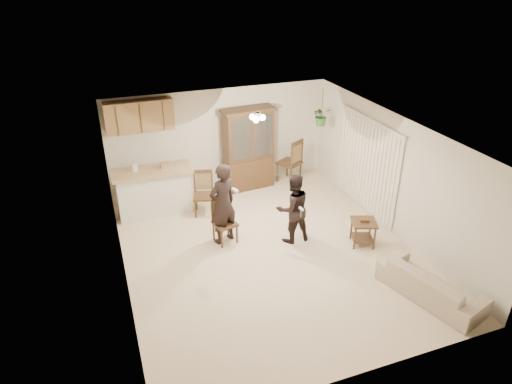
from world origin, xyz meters
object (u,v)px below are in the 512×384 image
object	(u,v)px
chair_hutch_right	(289,169)
adult	(223,202)
side_table	(363,232)
chair_bar	(225,230)
chair_hutch_left	(204,203)
china_hutch	(248,150)
sofa	(432,279)
child	(293,211)

from	to	relation	value
chair_hutch_right	adult	bearing A→B (deg)	11.98
side_table	chair_bar	xyz separation A→B (m)	(-2.59, 1.05, -0.01)
chair_hutch_left	chair_hutch_right	world-z (taller)	chair_hutch_right
china_hutch	chair_hutch_left	xyz separation A→B (m)	(-1.42, -0.98, -0.73)
sofa	chair_hutch_left	size ratio (longest dim) A/B	1.85
chair_hutch_right	chair_hutch_left	bearing A→B (deg)	-9.62
sofa	adult	distance (m)	4.09
child	side_table	xyz separation A→B (m)	(1.28, -0.64, -0.40)
side_table	chair_hutch_right	distance (m)	3.26
adult	child	size ratio (longest dim) A/B	1.33
adult	chair_bar	xyz separation A→B (m)	(0.02, -0.04, -0.63)
sofa	chair_hutch_right	xyz separation A→B (m)	(-0.41, 5.07, -0.04)
adult	chair_hutch_left	world-z (taller)	adult
chair_hutch_right	china_hutch	bearing A→B (deg)	-32.59
chair_hutch_left	chair_bar	bearing A→B (deg)	-67.87
adult	china_hutch	distance (m)	2.58
adult	chair_hutch_right	bearing A→B (deg)	-160.32
child	chair_hutch_left	world-z (taller)	child
child	china_hutch	world-z (taller)	china_hutch
side_table	child	bearing A→B (deg)	153.54
child	side_table	distance (m)	1.49
china_hutch	side_table	distance (m)	3.63
adult	chair_bar	distance (m)	0.63
child	chair_hutch_right	bearing A→B (deg)	-114.84
side_table	china_hutch	bearing A→B (deg)	111.39
chair_bar	child	bearing A→B (deg)	-30.44
adult	side_table	xyz separation A→B (m)	(2.61, -1.09, -0.62)
adult	side_table	bearing A→B (deg)	135.23
adult	chair_bar	bearing A→B (deg)	97.22
side_table	chair_hutch_right	world-z (taller)	chair_hutch_right
adult	chair_hutch_left	bearing A→B (deg)	-107.51
chair_hutch_right	sofa	bearing A→B (deg)	64.76
sofa	chair_hutch_left	distance (m)	5.07
child	chair_bar	xyz separation A→B (m)	(-1.31, 0.41, -0.41)
sofa	china_hutch	world-z (taller)	china_hutch
child	chair_hutch_right	size ratio (longest dim) A/B	1.16
chair_bar	chair_hutch_left	xyz separation A→B (m)	(-0.12, 1.27, 0.02)
sofa	adult	xyz separation A→B (m)	(-2.82, 2.91, 0.53)
sofa	child	xyz separation A→B (m)	(-1.49, 2.46, 0.31)
china_hutch	chair_bar	size ratio (longest dim) A/B	2.15
side_table	chair_hutch_left	bearing A→B (deg)	139.39
sofa	child	bearing A→B (deg)	15.20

